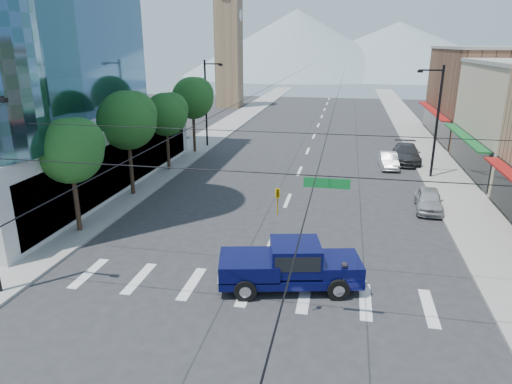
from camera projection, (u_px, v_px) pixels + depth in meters
ground at (244, 308)px, 19.07m from camera, size 160.00×160.00×0.00m
sidewalk_left at (221, 129)px, 58.58m from camera, size 4.00×120.00×0.15m
sidewalk_right at (416, 136)px, 54.12m from camera, size 4.00×120.00×0.15m
shop_far at (496, 96)px, 51.12m from camera, size 12.00×18.00×10.00m
clock_tower at (229, 43)px, 76.67m from camera, size 4.80×4.80×20.40m
mountain_left at (296, 43)px, 158.36m from camera, size 80.00×80.00×22.00m
mountain_right at (398, 49)px, 161.80m from camera, size 90.00×90.00×18.00m
tree_near at (73, 149)px, 25.27m from camera, size 3.65×3.64×6.71m
tree_midnear at (129, 119)px, 31.61m from camera, size 4.09×4.09×7.52m
tree_midfar at (168, 113)px, 38.32m from camera, size 3.65×3.64×6.71m
tree_far at (194, 97)px, 44.67m from camera, size 4.09×4.09×7.52m
signal_rig at (242, 213)px, 16.66m from camera, size 21.80×0.20×9.00m
lamp_pole_nw at (207, 100)px, 47.50m from camera, size 2.00×0.25×9.00m
lamp_pole_ne at (436, 118)px, 36.08m from camera, size 2.00×0.25×9.00m
pickup_truck at (289, 265)px, 20.37m from camera, size 6.73×3.59×2.17m
pedestrian at (345, 280)px, 19.69m from camera, size 0.55×0.69×1.65m
parked_car_near at (429, 200)px, 30.12m from camera, size 2.00×4.28×1.42m
parked_car_mid at (388, 160)px, 40.52m from camera, size 1.65×4.19×1.36m
parked_car_far at (407, 154)px, 42.32m from camera, size 2.50×5.79×1.66m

